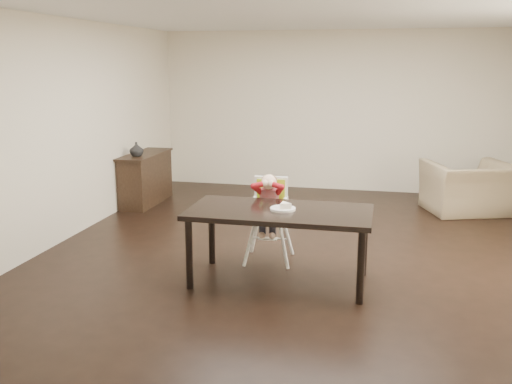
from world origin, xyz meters
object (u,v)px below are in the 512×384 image
at_px(high_chair, 270,200).
at_px(armchair, 468,179).
at_px(dining_table, 280,217).
at_px(sideboard, 146,178).

distance_m(high_chair, armchair, 3.60).
distance_m(dining_table, armchair, 3.95).
relative_size(dining_table, high_chair, 1.84).
xyz_separation_m(dining_table, armchair, (2.20, 3.28, -0.17)).
bearing_deg(dining_table, high_chair, 110.08).
height_order(high_chair, sideboard, high_chair).
height_order(high_chair, armchair, armchair).
distance_m(dining_table, high_chair, 0.67).
distance_m(dining_table, sideboard, 3.85).
bearing_deg(high_chair, armchair, 44.45).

